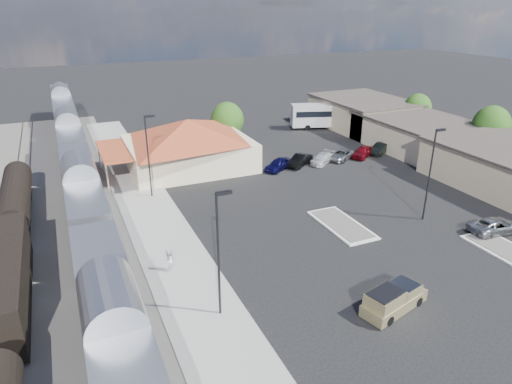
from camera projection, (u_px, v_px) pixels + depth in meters
name	position (u px, v px, depth m)	size (l,w,h in m)	color
ground	(316.00, 243.00, 39.89)	(280.00, 280.00, 0.00)	black
railbed	(54.00, 249.00, 38.81)	(16.00, 100.00, 0.12)	#4C4944
platform	(164.00, 239.00, 40.46)	(5.50, 92.00, 0.18)	gray
passenger_train	(84.00, 200.00, 41.49)	(3.00, 104.00, 5.55)	silver
freight_cars	(5.00, 282.00, 30.91)	(2.80, 46.00, 4.00)	black
station_depot	(188.00, 143.00, 57.27)	(18.35, 12.24, 6.20)	beige
buildings_east	(442.00, 141.00, 61.50)	(14.40, 51.40, 4.80)	#C6B28C
traffic_island_south	(342.00, 225.00, 43.03)	(3.30, 7.50, 0.21)	silver
traffic_island_north	(509.00, 252.00, 38.29)	(3.30, 7.50, 0.21)	silver
lamp_plat_s	(219.00, 245.00, 28.71)	(1.08, 0.25, 9.00)	black
lamp_plat_n	(149.00, 150.00, 47.30)	(1.08, 0.25, 9.00)	black
lamp_lot	(431.00, 167.00, 42.34)	(1.08, 0.25, 9.00)	black
tree_east_b	(491.00, 126.00, 61.06)	(4.94, 4.94, 6.96)	#382314
tree_east_c	(417.00, 109.00, 73.06)	(4.41, 4.41, 6.21)	#382314
tree_depot	(227.00, 120.00, 64.81)	(4.71, 4.71, 6.63)	#382314
pickup_truck	(395.00, 299.00, 31.02)	(5.45, 3.14, 1.78)	tan
suv	(495.00, 226.00, 41.44)	(2.33, 5.05, 1.40)	#93969A
coach_bus	(329.00, 114.00, 75.71)	(12.75, 6.52, 4.02)	silver
person_b	(168.00, 260.00, 35.13)	(0.89, 0.69, 1.83)	silver
parked_car_a	(278.00, 164.00, 57.11)	(1.76, 4.37, 1.49)	#0E0D44
parked_car_b	(300.00, 160.00, 58.55)	(1.57, 4.50, 1.48)	black
parked_car_c	(322.00, 159.00, 59.53)	(1.81, 4.46, 1.30)	white
parked_car_d	(342.00, 155.00, 60.97)	(2.11, 4.58, 1.27)	gray
parked_car_e	(363.00, 152.00, 61.87)	(1.78, 4.42, 1.51)	maroon
parked_car_f	(381.00, 149.00, 63.32)	(1.55, 4.43, 1.46)	black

